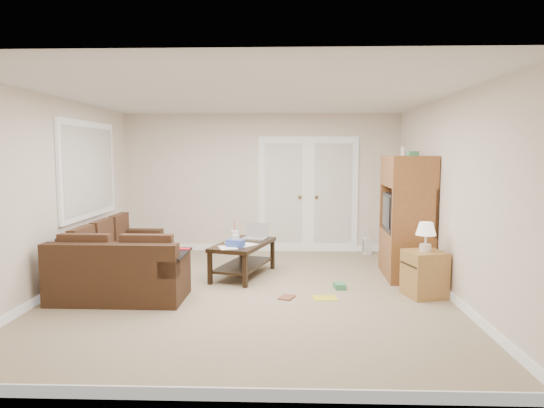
{
  "coord_description": "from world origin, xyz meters",
  "views": [
    {
      "loc": [
        0.49,
        -6.08,
        1.79
      ],
      "look_at": [
        0.27,
        0.51,
        1.1
      ],
      "focal_mm": 32.0,
      "sensor_mm": 36.0,
      "label": 1
    }
  ],
  "objects_px": {
    "sectional_sofa": "(118,265)",
    "side_cabinet": "(425,270)",
    "coffee_table": "(244,258)",
    "tv_armoire": "(406,216)"
  },
  "relations": [
    {
      "from": "sectional_sofa",
      "to": "side_cabinet",
      "type": "xyz_separation_m",
      "value": [
        4.0,
        -0.31,
        0.04
      ]
    },
    {
      "from": "sectional_sofa",
      "to": "coffee_table",
      "type": "relative_size",
      "value": 1.83
    },
    {
      "from": "sectional_sofa",
      "to": "side_cabinet",
      "type": "bearing_deg",
      "value": -3.73
    },
    {
      "from": "tv_armoire",
      "to": "side_cabinet",
      "type": "bearing_deg",
      "value": -87.9
    },
    {
      "from": "coffee_table",
      "to": "tv_armoire",
      "type": "bearing_deg",
      "value": 18.4
    },
    {
      "from": "side_cabinet",
      "to": "tv_armoire",
      "type": "bearing_deg",
      "value": 75.11
    },
    {
      "from": "sectional_sofa",
      "to": "coffee_table",
      "type": "height_order",
      "value": "coffee_table"
    },
    {
      "from": "tv_armoire",
      "to": "coffee_table",
      "type": "bearing_deg",
      "value": -176.75
    },
    {
      "from": "coffee_table",
      "to": "tv_armoire",
      "type": "relative_size",
      "value": 0.71
    },
    {
      "from": "sectional_sofa",
      "to": "tv_armoire",
      "type": "xyz_separation_m",
      "value": [
        4.0,
        0.69,
        0.59
      ]
    }
  ]
}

